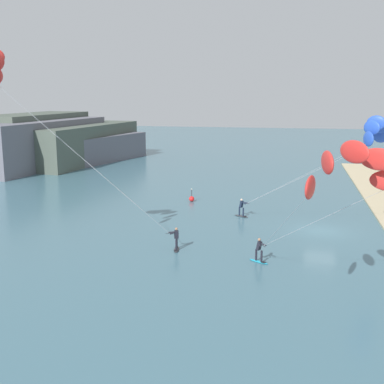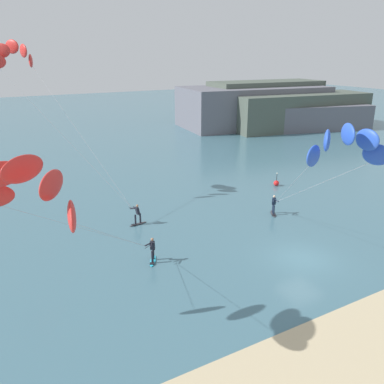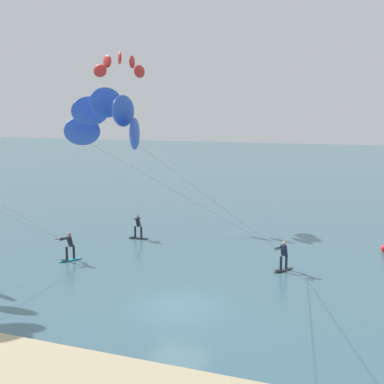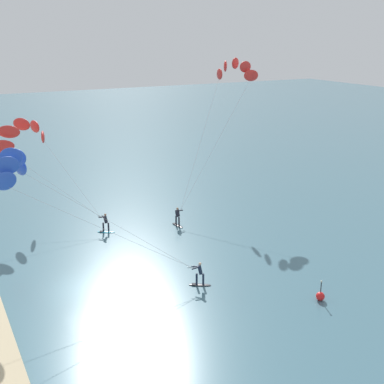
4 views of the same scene
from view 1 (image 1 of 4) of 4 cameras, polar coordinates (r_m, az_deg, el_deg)
name	(u,v)px [view 1 (image 1 of 4)]	position (r m, az deg, el deg)	size (l,w,h in m)	color
ground_plane	(321,231)	(41.95, 14.79, -4.39)	(240.00, 240.00, 0.00)	#426B7A
kitesurfer_nearshore	(3,77)	(32.01, -21.14, 12.38)	(9.29, 11.58, 13.83)	#333338
kitesurfer_mid_water	(349,172)	(24.86, 17.77, 2.18)	(10.37, 8.58, 9.02)	#23ADD1
kitesurfer_far_out	(368,135)	(39.69, 19.77, 6.26)	(7.60, 12.61, 9.54)	#333338
marker_buoy	(192,199)	(51.27, -0.04, -0.78)	(0.56, 0.56, 1.38)	red
distant_headland	(51,143)	(82.05, -16.14, 5.53)	(32.01, 22.47, 7.87)	#4C564C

